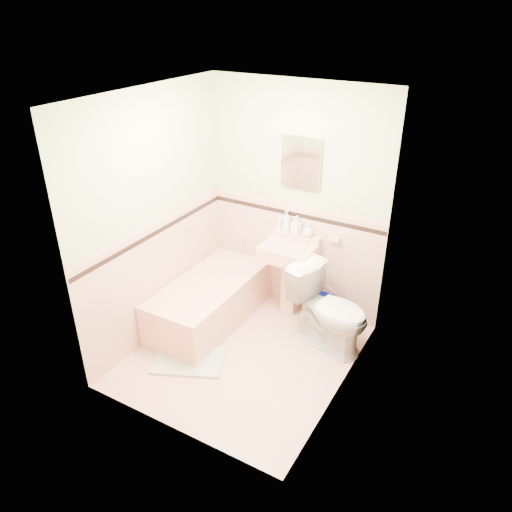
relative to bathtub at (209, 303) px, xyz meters
The scene contains 32 objects.
floor 0.75m from the bathtub, 27.65° to the right, with size 2.20×2.20×0.00m, color #E7AD97.
ceiling 2.38m from the bathtub, 27.65° to the right, with size 2.20×2.20×0.00m, color white.
wall_back 1.43m from the bathtub, 50.71° to the left, with size 2.50×2.50×0.00m, color beige.
wall_front 1.87m from the bathtub, 66.22° to the right, with size 2.50×2.50×0.00m, color beige.
wall_left 1.14m from the bathtub, 138.27° to the right, with size 2.50×2.50×0.00m, color beige.
wall_right 1.95m from the bathtub, 11.45° to the right, with size 2.50×2.50×0.00m, color beige.
wainscot_back 1.05m from the bathtub, 50.27° to the left, with size 2.00×2.00×0.00m, color beige.
wainscot_front 1.60m from the bathtub, 66.05° to the right, with size 2.00×2.00×0.00m, color beige.
wainscot_left 0.61m from the bathtub, 137.33° to the right, with size 2.20×2.20×0.00m, color beige.
wainscot_right 1.69m from the bathtub, 11.53° to the right, with size 2.20×2.20×0.00m, color beige.
accent_back 1.33m from the bathtub, 50.04° to the left, with size 2.00×2.00×0.00m, color black.
accent_front 1.79m from the bathtub, 65.95° to the right, with size 2.00×2.00×0.00m, color black.
accent_left 1.02m from the bathtub, 136.85° to the right, with size 2.20×2.20×0.00m, color black.
accent_right 1.87m from the bathtub, 11.57° to the right, with size 2.20×2.20×0.00m, color black.
cap_back 1.40m from the bathtub, 50.04° to the left, with size 2.00×2.00×0.00m, color #E7A493.
cap_front 1.84m from the bathtub, 65.95° to the right, with size 2.00×2.00×0.00m, color #E7A493.
cap_left 1.11m from the bathtub, 136.85° to the right, with size 2.20×2.20×0.00m, color #E7A493.
cap_right 1.92m from the bathtub, 11.57° to the right, with size 2.20×2.20×0.00m, color #E7A493.
bathtub is the anchor object (origin of this frame).
tub_faucet 0.83m from the bathtub, 90.00° to the left, with size 0.04×0.04×0.12m, color silver.
sink 0.89m from the bathtub, 37.93° to the left, with size 0.55×0.48×0.86m, color #E2A38B, non-canonical shape.
sink_faucet 1.20m from the bathtub, 44.58° to the left, with size 0.02×0.02×0.10m, color silver.
medicine_cabinet 1.78m from the bathtub, 47.42° to the left, with size 0.43×0.04×0.53m, color white.
soap_dish 1.51m from the bathtub, 33.57° to the left, with size 0.12×0.07×0.04m, color #E2A38B.
soap_bottle_left 1.22m from the bathtub, 51.88° to the left, with size 0.09×0.09×0.24m, color #B2B2B2.
soap_bottle_mid 1.26m from the bathtub, 46.51° to the left, with size 0.09×0.09×0.20m, color #B2B2B2.
soap_bottle_right 1.32m from the bathtub, 41.32° to the left, with size 0.11×0.11×0.15m, color #B2B2B2.
tube 1.14m from the bathtub, 56.47° to the left, with size 0.04×0.04×0.12m, color white.
toilet 1.33m from the bathtub, 10.79° to the left, with size 0.47×0.82×0.84m, color white.
bucket 1.26m from the bathtub, 31.65° to the left, with size 0.27×0.27×0.27m, color #031199, non-canonical shape.
bath_mat 0.76m from the bathtub, 72.56° to the right, with size 0.67×0.45×0.03m, color #9CAC90.
shoe 0.69m from the bathtub, 78.53° to the right, with size 0.16×0.07×0.06m, color #BF1E59.
Camera 1 is at (2.03, -3.31, 3.16)m, focal length 34.42 mm.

